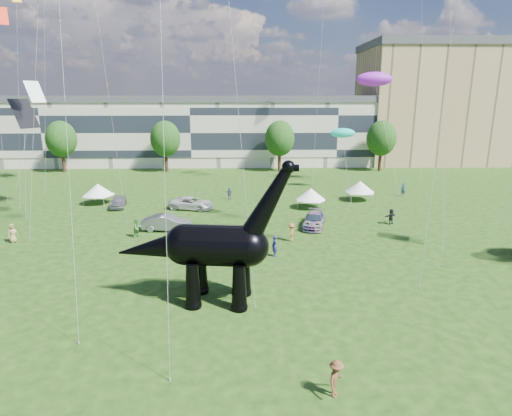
{
  "coord_description": "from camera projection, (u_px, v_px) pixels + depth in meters",
  "views": [
    {
      "loc": [
        1.99,
        -22.46,
        12.98
      ],
      "look_at": [
        2.73,
        8.0,
        5.0
      ],
      "focal_mm": 30.0,
      "sensor_mm": 36.0,
      "label": 1
    }
  ],
  "objects": [
    {
      "name": "tree_mid_left",
      "position": [
        165.0,
        136.0,
        74.34
      ],
      "size": [
        5.2,
        5.2,
        9.44
      ],
      "color": "#382314",
      "rests_on": "ground"
    },
    {
      "name": "car_dark",
      "position": [
        314.0,
        220.0,
        43.66
      ],
      "size": [
        3.2,
        5.31,
        1.44
      ],
      "primitive_type": "imported",
      "rotation": [
        0.0,
        0.0,
        -0.25
      ],
      "color": "#595960",
      "rests_on": "ground"
    },
    {
      "name": "visitors",
      "position": [
        214.0,
        232.0,
        39.4
      ],
      "size": [
        54.49,
        40.22,
        1.83
      ],
      "color": "black",
      "rests_on": "ground"
    },
    {
      "name": "tree_far_right",
      "position": [
        382.0,
        135.0,
        75.24
      ],
      "size": [
        5.2,
        5.2,
        9.44
      ],
      "color": "#382314",
      "rests_on": "ground"
    },
    {
      "name": "terrace_row",
      "position": [
        194.0,
        133.0,
        83.21
      ],
      "size": [
        78.0,
        11.0,
        12.0
      ],
      "primitive_type": "cube",
      "color": "beige",
      "rests_on": "ground"
    },
    {
      "name": "ground",
      "position": [
        213.0,
        326.0,
        24.96
      ],
      "size": [
        220.0,
        220.0,
        0.0
      ],
      "primitive_type": "plane",
      "color": "#16330C",
      "rests_on": "ground"
    },
    {
      "name": "gazebo_left",
      "position": [
        98.0,
        190.0,
        52.85
      ],
      "size": [
        4.2,
        4.2,
        2.53
      ],
      "rotation": [
        0.0,
        0.0,
        -0.17
      ],
      "color": "white",
      "rests_on": "ground"
    },
    {
      "name": "car_silver",
      "position": [
        118.0,
        202.0,
        51.36
      ],
      "size": [
        2.2,
        4.34,
        1.42
      ],
      "primitive_type": "imported",
      "rotation": [
        0.0,
        0.0,
        0.13
      ],
      "color": "#A4A4A9",
      "rests_on": "ground"
    },
    {
      "name": "kites",
      "position": [
        268.0,
        2.0,
        44.61
      ],
      "size": [
        70.0,
        49.35,
        31.49
      ],
      "color": "#E50F40",
      "rests_on": "ground"
    },
    {
      "name": "car_white",
      "position": [
        192.0,
        203.0,
        50.51
      ],
      "size": [
        5.72,
        3.76,
        1.46
      ],
      "primitive_type": "imported",
      "rotation": [
        0.0,
        0.0,
        1.3
      ],
      "color": "silver",
      "rests_on": "ground"
    },
    {
      "name": "car_grey",
      "position": [
        167.0,
        223.0,
        42.49
      ],
      "size": [
        4.92,
        1.99,
        1.59
      ],
      "primitive_type": "imported",
      "rotation": [
        0.0,
        0.0,
        1.51
      ],
      "color": "slate",
      "rests_on": "ground"
    },
    {
      "name": "gazebo_far",
      "position": [
        360.0,
        187.0,
        54.57
      ],
      "size": [
        3.73,
        3.73,
        2.53
      ],
      "rotation": [
        0.0,
        0.0,
        -0.03
      ],
      "color": "white",
      "rests_on": "ground"
    },
    {
      "name": "tree_far_left",
      "position": [
        61.0,
        136.0,
        73.91
      ],
      "size": [
        5.2,
        5.2,
        9.44
      ],
      "color": "#382314",
      "rests_on": "ground"
    },
    {
      "name": "tree_mid_right",
      "position": [
        280.0,
        136.0,
        74.81
      ],
      "size": [
        5.2,
        5.2,
        9.44
      ],
      "color": "#382314",
      "rests_on": "ground"
    },
    {
      "name": "gazebo_near",
      "position": [
        311.0,
        194.0,
        50.8
      ],
      "size": [
        4.38,
        4.38,
        2.42
      ],
      "rotation": [
        0.0,
        0.0,
        -0.32
      ],
      "color": "white",
      "rests_on": "ground"
    },
    {
      "name": "apartment_block",
      "position": [
        434.0,
        106.0,
        85.98
      ],
      "size": [
        28.0,
        18.0,
        22.0
      ],
      "primitive_type": "cube",
      "color": "tan",
      "rests_on": "ground"
    },
    {
      "name": "dinosaur_sculpture",
      "position": [
        210.0,
        248.0,
        27.17
      ],
      "size": [
        11.9,
        3.69,
        9.69
      ],
      "rotation": [
        0.0,
        0.0,
        -0.13
      ],
      "color": "black",
      "rests_on": "ground"
    }
  ]
}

